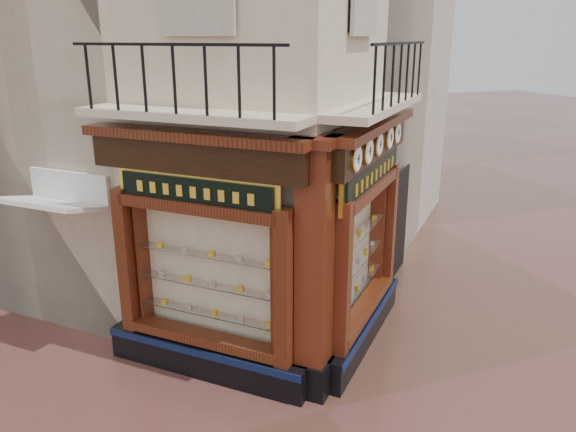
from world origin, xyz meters
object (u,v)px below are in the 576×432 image
corner_pilaster (314,276)px  clock_e (397,133)px  clock_d (389,138)px  clock_b (368,151)px  clock_a (356,159)px  clock_c (379,144)px  signboard_right (372,174)px  awning (70,346)px  signboard_left (195,191)px

corner_pilaster → clock_e: (2.33, 1.73, 1.67)m
clock_e → clock_d: bearing=180.0°
clock_b → clock_d: clock_b is taller
clock_a → clock_b: bearing=0.0°
clock_b → clock_c: bearing=-0.0°
signboard_right → awning: bearing=115.3°
clock_e → awning: clock_e is taller
clock_b → signboard_right: size_ratio=0.18×
clock_c → clock_d: 0.69m
clock_c → signboard_left: bearing=131.9°
clock_d → clock_a: bearing=-180.0°
signboard_left → clock_b: bearing=-148.1°
awning → signboard_left: 4.12m
clock_d → clock_b: bearing=-180.0°
clock_c → awning: clock_c is taller
signboard_right → signboard_left: bearing=135.0°
clock_c → clock_d: size_ratio=0.94×
clock_c → awning: 6.44m
clock_d → clock_e: 0.55m
clock_b → clock_e: 1.84m
clock_a → signboard_left: 2.37m
signboard_left → clock_e: bearing=-124.3°
clock_b → awning: 6.27m
corner_pilaster → signboard_right: bearing=-10.2°
corner_pilaster → clock_a: bearing=-43.2°
clock_a → clock_e: (1.71, 1.71, -0.00)m
clock_d → signboard_right: size_ratio=0.18×
corner_pilaster → signboard_right: corner_pilaster is taller
clock_b → clock_e: (1.30, 1.30, 0.00)m
clock_b → clock_d: size_ratio=1.02×
clock_e → signboard_right: clock_e is taller
clock_c → clock_d: bearing=0.0°
clock_b → signboard_left: bearing=121.9°
clock_a → clock_e: bearing=0.0°
clock_a → clock_b: size_ratio=0.96×
clock_a → clock_e: clock_e is taller
awning → signboard_right: signboard_right is taller
awning → signboard_right: (4.96, -1.78, 3.10)m
clock_a → clock_c: 1.18m
clock_e → clock_b: bearing=-180.0°
clock_a → clock_c: bearing=0.0°
signboard_left → signboard_right: 2.92m
clock_d → awning: 6.70m
corner_pilaster → clock_e: bearing=-8.4°
clock_e → signboard_right: bearing=174.4°
clock_b → clock_a: bearing=-180.0°
corner_pilaster → clock_c: 2.38m
clock_d → awning: (-5.44, 1.46, -3.62)m
signboard_left → clock_c: bearing=-138.1°
signboard_right → clock_e: bearing=-5.6°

